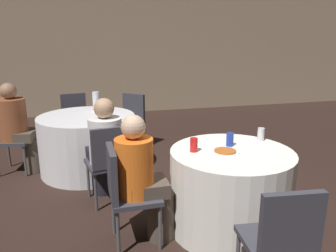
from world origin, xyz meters
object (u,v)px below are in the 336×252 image
at_px(table_near, 230,190).
at_px(chair_near_west, 124,187).
at_px(soda_can_blue, 230,139).
at_px(chair_near_south, 282,237).
at_px(table_far, 88,143).
at_px(chair_far_west, 6,134).
at_px(person_floral_shirt, 18,127).
at_px(soda_can_silver, 261,134).
at_px(pizza_plate_near, 225,151).
at_px(bottle_far, 96,101).
at_px(soda_can_red, 194,145).
at_px(chair_far_northeast, 131,116).
at_px(chair_far_north, 75,116).
at_px(person_orange_shirt, 144,180).
at_px(person_white_shirt, 104,148).
at_px(chair_far_south, 109,158).

xyz_separation_m(table_near, chair_near_west, (-0.95, -0.01, 0.15)).
bearing_deg(soda_can_blue, chair_near_south, -97.52).
xyz_separation_m(table_far, chair_far_west, (-1.00, 0.21, 0.15)).
xyz_separation_m(person_floral_shirt, soda_can_silver, (2.46, -1.66, 0.20)).
height_order(person_floral_shirt, pizza_plate_near, person_floral_shirt).
bearing_deg(soda_can_silver, soda_can_blue, -167.41).
height_order(soda_can_blue, bottle_far, bottle_far).
distance_m(chair_near_south, soda_can_red, 1.08).
relative_size(chair_far_northeast, soda_can_silver, 7.01).
distance_m(chair_far_north, bottle_far, 0.88).
xyz_separation_m(table_near, soda_can_silver, (0.40, 0.22, 0.43)).
bearing_deg(person_orange_shirt, person_floral_shirt, -146.80).
xyz_separation_m(person_floral_shirt, soda_can_blue, (2.10, -1.74, 0.20)).
bearing_deg(table_near, bottle_far, 118.55).
relative_size(chair_far_west, person_white_shirt, 0.77).
bearing_deg(chair_far_south, soda_can_silver, -29.65).
xyz_separation_m(chair_far_south, bottle_far, (-0.05, 1.26, 0.35)).
xyz_separation_m(chair_far_northeast, soda_can_silver, (0.94, -2.25, 0.28)).
height_order(soda_can_red, bottle_far, bottle_far).
height_order(chair_far_west, bottle_far, bottle_far).
height_order(table_near, pizza_plate_near, pizza_plate_near).
distance_m(chair_near_west, soda_can_silver, 1.40).
relative_size(person_white_shirt, pizza_plate_near, 4.60).
height_order(chair_far_north, pizza_plate_near, chair_far_north).
relative_size(chair_near_south, chair_far_west, 1.00).
relative_size(pizza_plate_near, soda_can_silver, 1.99).
bearing_deg(soda_can_red, person_floral_shirt, 133.76).
xyz_separation_m(soda_can_red, soda_can_silver, (0.73, 0.14, 0.00)).
height_order(chair_near_west, person_orange_shirt, person_orange_shirt).
xyz_separation_m(table_near, bottle_far, (-1.07, 1.96, 0.50)).
xyz_separation_m(table_near, soda_can_blue, (0.04, 0.14, 0.43)).
distance_m(person_orange_shirt, soda_can_blue, 0.87).
xyz_separation_m(soda_can_silver, bottle_far, (-1.47, 1.74, 0.07)).
bearing_deg(table_far, chair_far_northeast, 48.69).
bearing_deg(chair_far_south, chair_near_south, -71.85).
bearing_deg(person_floral_shirt, chair_near_south, 46.42).
relative_size(table_near, chair_far_northeast, 1.27).
xyz_separation_m(chair_near_south, soda_can_blue, (0.14, 1.09, 0.28)).
xyz_separation_m(pizza_plate_near, soda_can_silver, (0.47, 0.23, 0.05)).
relative_size(chair_far_north, chair_far_south, 1.00).
bearing_deg(bottle_far, person_orange_shirt, -81.89).
height_order(pizza_plate_near, soda_can_silver, soda_can_silver).
height_order(chair_near_south, person_floral_shirt, person_floral_shirt).
relative_size(chair_far_south, bottle_far, 3.28).
bearing_deg(pizza_plate_near, chair_near_south, -92.00).
relative_size(soda_can_red, bottle_far, 0.47).
distance_m(pizza_plate_near, soda_can_silver, 0.53).
bearing_deg(chair_near_west, person_orange_shirt, 90.00).
bearing_deg(pizza_plate_near, person_floral_shirt, 136.41).
relative_size(chair_near_south, bottle_far, 3.28).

